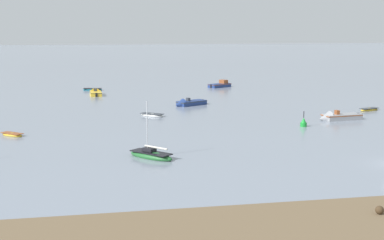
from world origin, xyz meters
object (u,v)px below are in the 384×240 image
object	(u,v)px
motorboat_moored_4	(336,118)
sailboat_moored_1	(151,155)
motorboat_moored_0	(223,85)
motorboat_moored_1	(188,104)
rowboat_moored_1	(93,90)
channel_buoy	(304,123)
rowboat_moored_3	(152,115)
motorboat_moored_2	(96,93)
rowboat_moored_5	(12,135)
rowboat_moored_2	(369,110)

from	to	relation	value
motorboat_moored_4	sailboat_moored_1	bearing A→B (deg)	24.94
motorboat_moored_0	sailboat_moored_1	distance (m)	70.54
sailboat_moored_1	motorboat_moored_4	distance (m)	34.95
motorboat_moored_1	sailboat_moored_1	bearing A→B (deg)	44.64
rowboat_moored_1	channel_buoy	size ratio (longest dim) A/B	1.90
motorboat_moored_0	sailboat_moored_1	bearing A→B (deg)	-140.98
rowboat_moored_3	motorboat_moored_2	size ratio (longest dim) A/B	0.62
motorboat_moored_2	sailboat_moored_1	xyz separation A→B (m)	(4.55, -56.40, -0.02)
rowboat_moored_5	sailboat_moored_1	bearing A→B (deg)	178.53
motorboat_moored_0	channel_buoy	world-z (taller)	channel_buoy
motorboat_moored_2	rowboat_moored_5	bearing A→B (deg)	162.93
motorboat_moored_0	rowboat_moored_2	bearing A→B (deg)	-100.60
motorboat_moored_1	motorboat_moored_4	xyz separation A→B (m)	(18.72, -19.04, 0.02)
rowboat_moored_1	rowboat_moored_5	xyz separation A→B (m)	(-10.73, -49.41, -0.03)
rowboat_moored_2	motorboat_moored_2	bearing A→B (deg)	-53.57
rowboat_moored_2	sailboat_moored_1	size ratio (longest dim) A/B	0.63
rowboat_moored_2	motorboat_moored_1	xyz separation A→B (m)	(-28.18, 11.45, 0.14)
motorboat_moored_0	motorboat_moored_4	xyz separation A→B (m)	(5.22, -47.62, -0.05)
motorboat_moored_2	sailboat_moored_1	size ratio (longest dim) A/B	1.00
motorboat_moored_0	motorboat_moored_2	size ratio (longest dim) A/B	1.05
rowboat_moored_1	channel_buoy	bearing A→B (deg)	133.10
channel_buoy	rowboat_moored_3	bearing A→B (deg)	146.54
motorboat_moored_4	channel_buoy	distance (m)	8.03
rowboat_moored_2	sailboat_moored_1	world-z (taller)	sailboat_moored_1
motorboat_moored_0	motorboat_moored_2	world-z (taller)	motorboat_moored_0
rowboat_moored_2	motorboat_moored_4	bearing A→B (deg)	19.87
rowboat_moored_3	rowboat_moored_2	bearing A→B (deg)	38.33
rowboat_moored_5	motorboat_moored_4	distance (m)	45.50
motorboat_moored_4	rowboat_moored_1	bearing A→B (deg)	-60.11
rowboat_moored_5	motorboat_moored_2	bearing A→B (deg)	-62.86
motorboat_moored_4	rowboat_moored_3	bearing A→B (deg)	-25.24
rowboat_moored_2	sailboat_moored_1	distance (m)	47.02
rowboat_moored_3	sailboat_moored_1	distance (m)	27.34
rowboat_moored_5	sailboat_moored_1	world-z (taller)	sailboat_moored_1
motorboat_moored_1	sailboat_moored_1	world-z (taller)	sailboat_moored_1
rowboat_moored_5	channel_buoy	xyz separation A→B (m)	(38.55, -0.77, 0.32)
rowboat_moored_2	motorboat_moored_4	size ratio (longest dim) A/B	0.57
motorboat_moored_1	motorboat_moored_4	size ratio (longest dim) A/B	0.95
motorboat_moored_0	rowboat_moored_5	size ratio (longest dim) A/B	2.01
motorboat_moored_1	channel_buoy	xyz separation A→B (m)	(11.90, -23.28, 0.17)
rowboat_moored_3	sailboat_moored_1	size ratio (longest dim) A/B	0.62
motorboat_moored_0	sailboat_moored_1	xyz separation A→B (m)	(-24.40, -66.18, -0.09)
sailboat_moored_1	channel_buoy	size ratio (longest dim) A/B	2.70
rowboat_moored_3	channel_buoy	world-z (taller)	channel_buoy
sailboat_moored_1	channel_buoy	distance (m)	26.92
motorboat_moored_0	rowboat_moored_3	bearing A→B (deg)	-148.99
channel_buoy	sailboat_moored_1	bearing A→B (deg)	-147.87
motorboat_moored_0	channel_buoy	distance (m)	51.89
rowboat_moored_2	rowboat_moored_3	size ratio (longest dim) A/B	1.01
rowboat_moored_1	rowboat_moored_5	distance (m)	50.56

